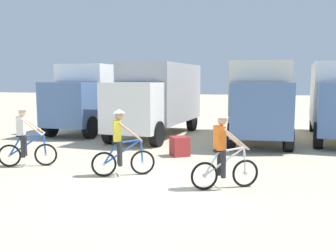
# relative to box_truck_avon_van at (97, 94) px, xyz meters

# --- Properties ---
(ground_plane) EXTENTS (120.00, 120.00, 0.00)m
(ground_plane) POSITION_rel_box_truck_avon_van_xyz_m (5.83, -9.42, -1.87)
(ground_plane) COLOR beige
(box_truck_avon_van) EXTENTS (2.47, 6.78, 3.35)m
(box_truck_avon_van) POSITION_rel_box_truck_avon_van_xyz_m (0.00, 0.00, 0.00)
(box_truck_avon_van) COLOR white
(box_truck_avon_van) RESTS_ON ground
(box_truck_grey_hauler) EXTENTS (2.84, 6.90, 3.35)m
(box_truck_grey_hauler) POSITION_rel_box_truck_avon_van_xyz_m (3.62, -1.08, 0.00)
(box_truck_grey_hauler) COLOR #9E9EA3
(box_truck_grey_hauler) RESTS_ON ground
(box_truck_cream_rv) EXTENTS (2.87, 6.91, 3.35)m
(box_truck_cream_rv) POSITION_rel_box_truck_avon_van_xyz_m (8.14, -0.92, 0.00)
(box_truck_cream_rv) COLOR beige
(box_truck_cream_rv) RESTS_ON ground
(cyclist_orange_shirt) EXTENTS (1.61, 0.81, 1.82)m
(cyclist_orange_shirt) POSITION_rel_box_truck_avon_van_xyz_m (1.64, -8.19, -1.03)
(cyclist_orange_shirt) COLOR black
(cyclist_orange_shirt) RESTS_ON ground
(cyclist_cowboy_hat) EXTENTS (1.56, 0.89, 1.82)m
(cyclist_cowboy_hat) POSITION_rel_box_truck_avon_van_xyz_m (4.86, -8.46, -1.03)
(cyclist_cowboy_hat) COLOR black
(cyclist_cowboy_hat) RESTS_ON ground
(cyclist_near_camera) EXTENTS (1.53, 0.92, 1.82)m
(cyclist_near_camera) POSITION_rel_box_truck_avon_van_xyz_m (7.67, -8.94, -1.03)
(cyclist_near_camera) COLOR black
(cyclist_near_camera) RESTS_ON ground
(supply_crate) EXTENTS (0.79, 0.78, 0.67)m
(supply_crate) POSITION_rel_box_truck_avon_van_xyz_m (5.75, -5.42, -1.54)
(supply_crate) COLOR #9E2D2D
(supply_crate) RESTS_ON ground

